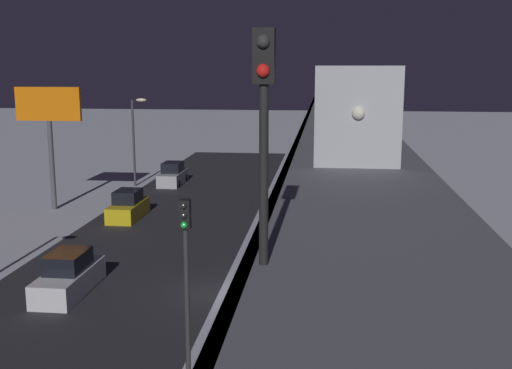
% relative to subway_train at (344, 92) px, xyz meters
% --- Properties ---
extents(ground_plane, '(240.00, 240.00, 0.00)m').
position_rel_subway_train_xyz_m(ground_plane, '(5.87, 12.30, -8.76)').
color(ground_plane, silver).
extents(avenue_asphalt, '(11.00, 93.50, 0.01)m').
position_rel_subway_train_xyz_m(avenue_asphalt, '(11.35, 12.30, -8.75)').
color(avenue_asphalt, '#28282D').
rests_on(avenue_asphalt, ground_plane).
extents(elevated_railway, '(5.00, 93.50, 6.98)m').
position_rel_subway_train_xyz_m(elevated_railway, '(0.09, 12.30, -2.73)').
color(elevated_railway, slate).
rests_on(elevated_railway, ground_plane).
extents(subway_train, '(2.94, 36.87, 3.40)m').
position_rel_subway_train_xyz_m(subway_train, '(0.00, 0.00, 0.00)').
color(subway_train, '#B7BABF').
rests_on(subway_train, elevated_railway).
extents(rail_signal, '(0.36, 0.41, 4.00)m').
position_rel_subway_train_xyz_m(rail_signal, '(2.08, 28.82, 0.95)').
color(rail_signal, black).
rests_on(rail_signal, elevated_railway).
extents(sedan_silver, '(1.91, 4.54, 1.97)m').
position_rel_subway_train_xyz_m(sedan_silver, '(14.55, -13.84, -7.97)').
color(sedan_silver, '#B2B2B7').
rests_on(sedan_silver, ground_plane).
extents(sedan_yellow, '(1.80, 4.46, 1.97)m').
position_rel_subway_train_xyz_m(sedan_yellow, '(14.55, -1.27, -7.96)').
color(sedan_yellow, gold).
rests_on(sedan_yellow, ground_plane).
extents(sedan_white, '(1.80, 4.77, 1.97)m').
position_rel_subway_train_xyz_m(sedan_white, '(12.75, 12.97, -7.96)').
color(sedan_white, silver).
rests_on(sedan_white, ground_plane).
extents(traffic_light_near, '(0.32, 0.44, 6.40)m').
position_rel_subway_train_xyz_m(traffic_light_near, '(5.25, 21.19, -4.56)').
color(traffic_light_near, '#2D2D2D').
rests_on(traffic_light_near, ground_plane).
extents(traffic_light_mid, '(0.32, 0.44, 6.40)m').
position_rel_subway_train_xyz_m(traffic_light_mid, '(5.25, -2.42, -4.56)').
color(traffic_light_mid, '#2D2D2D').
rests_on(traffic_light_mid, ground_plane).
extents(commercial_billboard, '(4.80, 0.36, 8.90)m').
position_rel_subway_train_xyz_m(commercial_billboard, '(20.82, -3.31, -1.93)').
color(commercial_billboard, '#4C4C51').
rests_on(commercial_billboard, ground_plane).
extents(street_lamp_far, '(1.35, 0.44, 7.65)m').
position_rel_subway_train_xyz_m(street_lamp_far, '(17.43, -12.70, -3.94)').
color(street_lamp_far, '#38383D').
rests_on(street_lamp_far, ground_plane).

